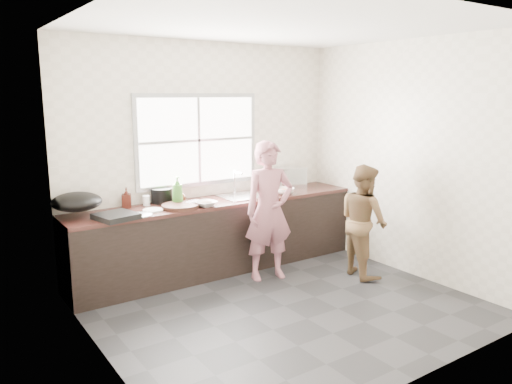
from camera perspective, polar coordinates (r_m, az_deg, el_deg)
floor at (r=5.15m, az=3.24°, el=-12.90°), size 3.60×3.20×0.01m
ceiling at (r=4.74m, az=3.62°, el=18.56°), size 3.60×3.20×0.01m
wall_back at (r=6.10m, az=-5.86°, el=4.10°), size 3.60×0.01×2.70m
wall_left at (r=3.94m, az=-17.85°, el=-0.24°), size 0.01×3.20×2.70m
wall_right at (r=6.03m, az=17.16°, el=3.58°), size 0.01×3.20×2.70m
wall_front at (r=3.65m, az=19.01°, el=-1.19°), size 3.60×0.01×2.70m
cabinet at (r=6.02m, az=-4.24°, el=-5.12°), size 3.60×0.62×0.82m
countertop at (r=5.91m, az=-4.30°, el=-1.11°), size 3.60×0.64×0.04m
sink at (r=6.08m, az=-1.45°, el=-0.49°), size 0.55×0.45×0.02m
faucet at (r=6.22m, az=-2.46°, el=1.12°), size 0.02×0.02×0.30m
window_frame at (r=6.02m, az=-6.67°, el=5.90°), size 1.60×0.05×1.10m
window_glazing at (r=5.99m, az=-6.56°, el=5.89°), size 1.50×0.01×1.00m
woman at (r=5.66m, az=1.51°, el=-2.67°), size 0.61×0.47×1.48m
person_side at (r=5.91m, az=12.18°, el=-3.20°), size 0.62×0.73×1.31m
cutting_board at (r=5.54m, az=-8.64°, el=-1.60°), size 0.47×0.47×0.04m
cleaver at (r=5.67m, az=-7.23°, el=-1.05°), size 0.21×0.16×0.01m
bowl_mince at (r=5.59m, az=-5.73°, el=-1.34°), size 0.28×0.28×0.06m
bowl_crabs at (r=6.26m, az=3.30°, el=0.07°), size 0.24×0.24×0.06m
bowl_held at (r=6.17m, az=1.44°, el=-0.06°), size 0.24×0.24×0.07m
black_pot at (r=5.82m, az=-10.73°, el=-0.41°), size 0.31×0.31×0.17m
plate_food at (r=5.46m, az=-11.70°, el=-2.04°), size 0.25×0.25×0.02m
bottle_green at (r=5.67m, az=-8.97°, el=0.15°), size 0.14×0.14×0.33m
bottle_brown_tall at (r=5.67m, az=-14.58°, el=-0.73°), size 0.12×0.12×0.20m
bottle_brown_short at (r=5.78m, az=-8.64°, el=-0.50°), size 0.12×0.12×0.15m
glass_jar at (r=5.73m, az=-12.42°, el=-0.97°), size 0.10×0.10×0.11m
burner at (r=5.19m, az=-15.70°, el=-2.69°), size 0.44×0.44×0.06m
wok at (r=5.39m, az=-19.80°, el=-1.05°), size 0.64×0.64×0.19m
dish_rack at (r=6.66m, az=3.95°, el=1.67°), size 0.41×0.32×0.28m
pot_lid_left at (r=5.29m, az=-13.13°, el=-2.56°), size 0.30×0.30×0.01m
pot_lid_right at (r=5.35m, az=-15.44°, el=-2.51°), size 0.32×0.32×0.01m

